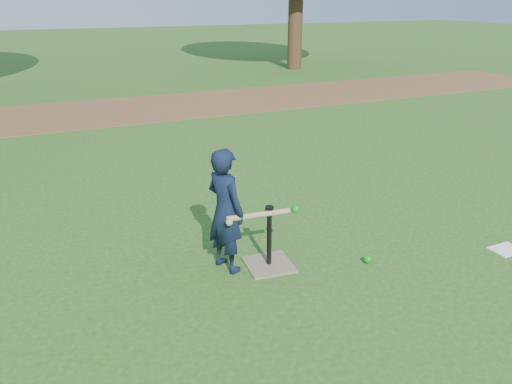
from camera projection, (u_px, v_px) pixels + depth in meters
name	position (u px, v px, depth m)	size (l,w,h in m)	color
ground	(293.00, 252.00, 5.04)	(80.00, 80.00, 0.00)	#285116
dirt_strip	(137.00, 109.00, 11.39)	(24.00, 3.00, 0.01)	brown
child	(225.00, 211.00, 4.53)	(0.43, 0.28, 1.18)	black
wiffle_ball_ground	(368.00, 259.00, 4.81)	(0.08, 0.08, 0.08)	#0D941A
clipboard	(506.00, 250.00, 5.07)	(0.30, 0.23, 0.01)	white
batting_tee	(269.00, 255.00, 4.74)	(0.47, 0.47, 0.61)	#867055
swing_action	(264.00, 214.00, 4.52)	(0.73, 0.14, 0.08)	tan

